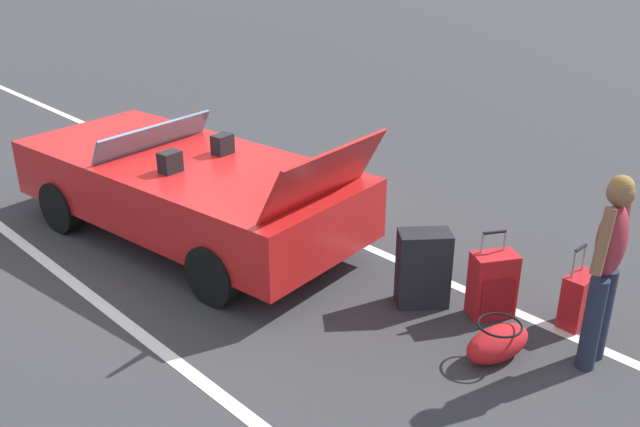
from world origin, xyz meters
The scene contains 9 objects.
ground_plane centered at (0.00, 0.00, 0.00)m, with size 80.00×80.00×0.00m, color #333335.
lot_line_near centered at (0.00, -1.23, 0.00)m, with size 18.00×0.12×0.01m, color silver.
lot_line_mid centered at (0.00, 1.47, 0.00)m, with size 18.00×0.12×0.01m, color silver.
convertible_car centered at (0.20, 0.02, 0.59)m, with size 4.36×2.24×1.51m.
suitcase_large_black centered at (-2.73, -0.74, 0.37)m, with size 0.52×0.55×0.74m.
suitcase_medium_bright centered at (-3.31, -1.02, 0.31)m, with size 0.41×0.47×0.82m.
suitcase_small_carryon centered at (-3.93, -1.44, 0.25)m, with size 0.20×0.34×0.76m.
duffel_bag centered at (-3.73, -0.48, 0.16)m, with size 0.44×0.69×0.34m.
traveler_person centered at (-4.29, -1.00, 0.93)m, with size 0.25×0.61×1.65m.
Camera 1 is at (-6.16, 3.93, 3.48)m, focal length 39.06 mm.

